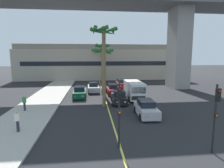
# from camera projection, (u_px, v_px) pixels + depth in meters

# --- Properties ---
(sidewalk_left) EXTENTS (4.80, 80.00, 0.15)m
(sidewalk_left) POSITION_uv_depth(u_px,v_px,m) (27.00, 116.00, 18.10)
(sidewalk_left) COLOR #ADA89E
(sidewalk_left) RESTS_ON ground
(lane_stripe_center) EXTENTS (0.14, 56.00, 0.01)m
(lane_stripe_center) POSITION_uv_depth(u_px,v_px,m) (104.00, 97.00, 26.83)
(lane_stripe_center) COLOR #DBCC4C
(lane_stripe_center) RESTS_ON ground
(bridge_overpass) EXTENTS (77.46, 8.00, 18.36)m
(bridge_overpass) POSITION_uv_depth(u_px,v_px,m) (109.00, 2.00, 31.68)
(bridge_overpass) COLOR slate
(bridge_overpass) RESTS_ON ground
(pier_building_backdrop) EXTENTS (39.41, 8.04, 8.50)m
(pier_building_backdrop) POSITION_uv_depth(u_px,v_px,m) (98.00, 62.00, 48.08)
(pier_building_backdrop) COLOR #BCB29E
(pier_building_backdrop) RESTS_ON ground
(car_queue_front) EXTENTS (1.94, 4.16, 1.56)m
(car_queue_front) POSITION_uv_depth(u_px,v_px,m) (93.00, 87.00, 30.60)
(car_queue_front) COLOR #B7BABF
(car_queue_front) RESTS_ON ground
(car_queue_second) EXTENTS (1.93, 4.15, 1.56)m
(car_queue_second) POSITION_uv_depth(u_px,v_px,m) (119.00, 97.00, 23.38)
(car_queue_second) COLOR black
(car_queue_second) RESTS_ON ground
(car_queue_third) EXTENTS (1.94, 4.15, 1.56)m
(car_queue_third) POSITION_uv_depth(u_px,v_px,m) (113.00, 90.00, 28.70)
(car_queue_third) COLOR maroon
(car_queue_third) RESTS_ON ground
(car_queue_fourth) EXTENTS (1.95, 4.16, 1.56)m
(car_queue_fourth) POSITION_uv_depth(u_px,v_px,m) (146.00, 109.00, 18.36)
(car_queue_fourth) COLOR #B7BABF
(car_queue_fourth) RESTS_ON ground
(car_queue_fifth) EXTENTS (1.88, 4.13, 1.56)m
(car_queue_fifth) POSITION_uv_depth(u_px,v_px,m) (80.00, 92.00, 26.54)
(car_queue_fifth) COLOR #0C4728
(car_queue_fifth) RESTS_ON ground
(car_queue_sixth) EXTENTS (1.87, 4.12, 1.56)m
(car_queue_sixth) POSITION_uv_depth(u_px,v_px,m) (121.00, 84.00, 34.90)
(car_queue_sixth) COLOR maroon
(car_queue_sixth) RESTS_ON ground
(delivery_van) EXTENTS (2.17, 5.26, 2.36)m
(delivery_van) POSITION_uv_depth(u_px,v_px,m) (134.00, 90.00, 25.46)
(delivery_van) COLOR white
(delivery_van) RESTS_ON ground
(traffic_light_median_near) EXTENTS (0.24, 0.37, 4.20)m
(traffic_light_median_near) POSITION_uv_depth(u_px,v_px,m) (119.00, 107.00, 11.53)
(traffic_light_median_near) COLOR black
(traffic_light_median_near) RESTS_ON ground
(traffic_light_right_far_corner) EXTENTS (0.24, 0.37, 4.20)m
(traffic_light_right_far_corner) POSITION_uv_depth(u_px,v_px,m) (216.00, 110.00, 10.99)
(traffic_light_right_far_corner) COLOR black
(traffic_light_right_far_corner) RESTS_ON ground
(palm_tree_near_median) EXTENTS (3.37, 3.43, 6.94)m
(palm_tree_near_median) POSITION_uv_depth(u_px,v_px,m) (103.00, 58.00, 27.71)
(palm_tree_near_median) COLOR brown
(palm_tree_near_median) RESTS_ON ground
(palm_tree_mid_median) EXTENTS (2.84, 2.88, 7.51)m
(palm_tree_mid_median) POSITION_uv_depth(u_px,v_px,m) (102.00, 55.00, 43.07)
(palm_tree_mid_median) COLOR brown
(palm_tree_mid_median) RESTS_ON ground
(palm_tree_far_median) EXTENTS (3.14, 3.30, 9.06)m
(palm_tree_far_median) POSITION_uv_depth(u_px,v_px,m) (104.00, 45.00, 21.03)
(palm_tree_far_median) COLOR brown
(palm_tree_far_median) RESTS_ON ground
(palm_tree_farthest_median) EXTENTS (3.14, 3.14, 8.25)m
(palm_tree_farthest_median) POSITION_uv_depth(u_px,v_px,m) (102.00, 53.00, 37.88)
(palm_tree_farthest_median) COLOR brown
(palm_tree_farthest_median) RESTS_ON ground
(pedestrian_near_crosswalk) EXTENTS (0.34, 0.22, 1.62)m
(pedestrian_near_crosswalk) POSITION_uv_depth(u_px,v_px,m) (17.00, 121.00, 14.11)
(pedestrian_near_crosswalk) COLOR #2D2D38
(pedestrian_near_crosswalk) RESTS_ON sidewalk_left
(pedestrian_mid_block) EXTENTS (0.34, 0.22, 1.62)m
(pedestrian_mid_block) POSITION_uv_depth(u_px,v_px,m) (24.00, 103.00, 19.60)
(pedestrian_mid_block) COLOR #2D2D38
(pedestrian_mid_block) RESTS_ON sidewalk_left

